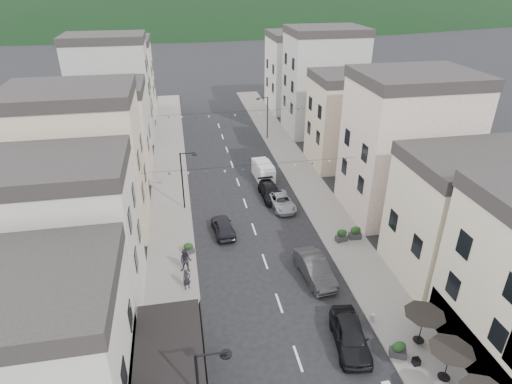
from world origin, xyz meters
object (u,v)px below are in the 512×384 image
parked_car_b (315,269)px  pedestrian_b (186,261)px  parked_car_d (271,192)px  parked_car_e (223,227)px  parked_car_c (281,202)px  pedestrian_a (187,280)px  parked_car_a (350,335)px  delivery_van (263,171)px

parked_car_b → pedestrian_b: pedestrian_b is taller
parked_car_d → parked_car_e: bearing=-136.1°
parked_car_c → parked_car_d: size_ratio=0.96×
parked_car_b → pedestrian_a: size_ratio=3.04×
parked_car_a → delivery_van: bearing=99.1°
pedestrian_a → pedestrian_b: 2.08m
parked_car_d → delivery_van: size_ratio=1.08×
parked_car_d → pedestrian_b: pedestrian_b is taller
parked_car_b → parked_car_e: (-6.18, 7.51, -0.12)m
parked_car_b → parked_car_c: 11.23m
delivery_van → pedestrian_a: (-9.33, -17.62, -0.06)m
parked_car_b → pedestrian_a: 9.70m
parked_car_b → parked_car_c: (0.10, 11.23, -0.20)m
parked_car_b → pedestrian_b: bearing=160.3°
parked_car_b → pedestrian_a: (-9.70, 0.35, 0.12)m
pedestrian_a → parked_car_d: bearing=33.1°
parked_car_b → parked_car_c: size_ratio=1.12×
parked_car_c → parked_car_e: (-6.28, -3.72, 0.08)m
parked_car_a → pedestrian_b: pedestrian_b is taller
parked_car_a → parked_car_e: bearing=121.7°
parked_car_c → parked_car_e: parked_car_e is taller
delivery_van → parked_car_a: bearing=-92.5°
parked_car_d → parked_car_e: size_ratio=1.13×
delivery_van → parked_car_b: bearing=-92.4°
parked_car_a → pedestrian_b: size_ratio=2.46×
parked_car_d → delivery_van: delivery_van is taller
parked_car_c → parked_car_a: bearing=-94.1°
delivery_van → pedestrian_b: (-9.30, -15.55, 0.10)m
parked_car_a → parked_car_b: bearing=99.0°
parked_car_b → pedestrian_b: (-9.68, 2.43, 0.28)m
parked_car_d → delivery_van: 4.58m
parked_car_c → parked_car_e: bearing=-153.5°
parked_car_b → parked_car_a: bearing=-94.5°
delivery_van → pedestrian_b: bearing=-124.5°
parked_car_b → parked_car_d: 13.42m
parked_car_e → parked_car_a: bearing=108.1°
parked_car_e → pedestrian_a: 7.98m
parked_car_a → parked_car_c: bearing=98.0°
delivery_van → pedestrian_b: pedestrian_b is taller
parked_car_a → pedestrian_a: (-9.83, 7.22, 0.12)m
parked_car_d → parked_car_e: parked_car_e is taller
parked_car_a → parked_car_c: parked_car_a is taller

